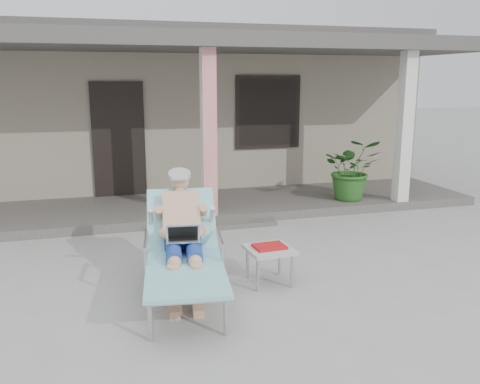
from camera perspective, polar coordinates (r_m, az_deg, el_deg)
name	(u,v)px	position (r m, az deg, el deg)	size (l,w,h in m)	color
ground	(248,270)	(6.30, 0.88, -8.76)	(60.00, 60.00, 0.00)	#9E9E99
house	(169,106)	(12.25, -7.96, 9.53)	(10.40, 5.40, 3.30)	gray
porch_deck	(199,206)	(9.06, -4.57, -1.63)	(10.00, 2.00, 0.15)	#605B56
porch_overhang	(197,48)	(8.74, -4.82, 15.79)	(10.00, 2.30, 2.85)	silver
porch_step	(214,226)	(7.98, -2.94, -3.84)	(2.00, 0.30, 0.07)	#605B56
lounger	(183,220)	(5.44, -6.47, -3.11)	(1.03, 2.13, 1.35)	#B7B7BC
side_table	(269,251)	(5.81, 3.32, -6.65)	(0.53, 0.53, 0.45)	#B1B1AC
potted_palm	(352,169)	(9.35, 12.47, 2.54)	(1.01, 0.87, 1.12)	#26591E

